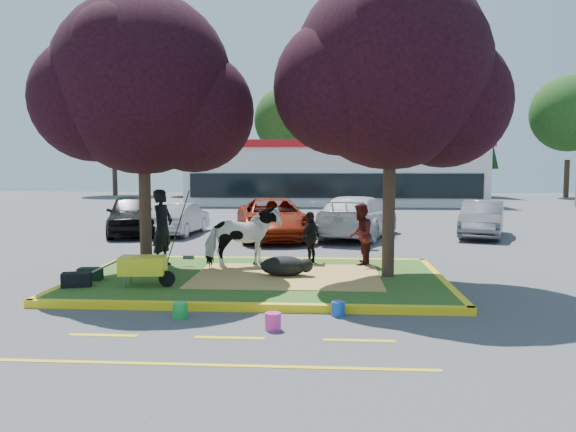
# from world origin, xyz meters

# --- Properties ---
(ground) EXTENTS (90.00, 90.00, 0.00)m
(ground) POSITION_xyz_m (0.00, 0.00, 0.00)
(ground) COLOR #424244
(ground) RESTS_ON ground
(median_island) EXTENTS (8.00, 5.00, 0.15)m
(median_island) POSITION_xyz_m (0.00, 0.00, 0.07)
(median_island) COLOR #285019
(median_island) RESTS_ON ground
(curb_near) EXTENTS (8.30, 0.16, 0.15)m
(curb_near) POSITION_xyz_m (0.00, -2.58, 0.07)
(curb_near) COLOR yellow
(curb_near) RESTS_ON ground
(curb_far) EXTENTS (8.30, 0.16, 0.15)m
(curb_far) POSITION_xyz_m (0.00, 2.58, 0.07)
(curb_far) COLOR yellow
(curb_far) RESTS_ON ground
(curb_left) EXTENTS (0.16, 5.30, 0.15)m
(curb_left) POSITION_xyz_m (-4.08, 0.00, 0.07)
(curb_left) COLOR yellow
(curb_left) RESTS_ON ground
(curb_right) EXTENTS (0.16, 5.30, 0.15)m
(curb_right) POSITION_xyz_m (4.08, 0.00, 0.07)
(curb_right) COLOR yellow
(curb_right) RESTS_ON ground
(straw_bedding) EXTENTS (4.20, 3.00, 0.01)m
(straw_bedding) POSITION_xyz_m (0.60, 0.00, 0.15)
(straw_bedding) COLOR tan
(straw_bedding) RESTS_ON median_island
(tree_purple_left) EXTENTS (5.06, 4.20, 6.51)m
(tree_purple_left) POSITION_xyz_m (-2.78, 0.38, 4.36)
(tree_purple_left) COLOR black
(tree_purple_left) RESTS_ON median_island
(tree_purple_right) EXTENTS (5.30, 4.40, 6.82)m
(tree_purple_right) POSITION_xyz_m (2.92, 0.18, 4.56)
(tree_purple_right) COLOR black
(tree_purple_right) RESTS_ON median_island
(fire_lane_stripe_a) EXTENTS (1.10, 0.12, 0.01)m
(fire_lane_stripe_a) POSITION_xyz_m (-2.00, -4.20, 0.00)
(fire_lane_stripe_a) COLOR yellow
(fire_lane_stripe_a) RESTS_ON ground
(fire_lane_stripe_b) EXTENTS (1.10, 0.12, 0.01)m
(fire_lane_stripe_b) POSITION_xyz_m (0.00, -4.20, 0.00)
(fire_lane_stripe_b) COLOR yellow
(fire_lane_stripe_b) RESTS_ON ground
(fire_lane_stripe_c) EXTENTS (1.10, 0.12, 0.01)m
(fire_lane_stripe_c) POSITION_xyz_m (2.00, -4.20, 0.00)
(fire_lane_stripe_c) COLOR yellow
(fire_lane_stripe_c) RESTS_ON ground
(fire_lane_long) EXTENTS (6.00, 0.10, 0.01)m
(fire_lane_long) POSITION_xyz_m (0.00, -5.40, 0.00)
(fire_lane_long) COLOR yellow
(fire_lane_long) RESTS_ON ground
(retail_building) EXTENTS (20.40, 8.40, 4.40)m
(retail_building) POSITION_xyz_m (2.00, 27.98, 2.25)
(retail_building) COLOR silver
(retail_building) RESTS_ON ground
(treeline) EXTENTS (46.58, 7.80, 14.63)m
(treeline) POSITION_xyz_m (1.23, 37.61, 7.73)
(treeline) COLOR black
(treeline) RESTS_ON ground
(cow) EXTENTS (1.98, 1.44, 1.52)m
(cow) POSITION_xyz_m (-0.56, 0.96, 0.91)
(cow) COLOR white
(cow) RESTS_ON median_island
(calf) EXTENTS (1.21, 0.94, 0.46)m
(calf) POSITION_xyz_m (0.52, 0.00, 0.38)
(calf) COLOR black
(calf) RESTS_ON median_island
(handler) EXTENTS (0.62, 0.80, 1.93)m
(handler) POSITION_xyz_m (-2.61, 1.13, 1.11)
(handler) COLOR black
(handler) RESTS_ON median_island
(visitor_a) EXTENTS (0.75, 0.88, 1.57)m
(visitor_a) POSITION_xyz_m (2.35, 1.57, 0.93)
(visitor_a) COLOR #3F1312
(visitor_a) RESTS_ON median_island
(visitor_b) EXTENTS (0.67, 0.85, 1.34)m
(visitor_b) POSITION_xyz_m (1.08, 1.78, 0.82)
(visitor_b) COLOR black
(visitor_b) RESTS_ON median_island
(wheelbarrow) EXTENTS (1.68, 0.65, 0.63)m
(wheelbarrow) POSITION_xyz_m (-2.31, -1.29, 0.58)
(wheelbarrow) COLOR black
(wheelbarrow) RESTS_ON median_island
(gear_bag_dark) EXTENTS (0.64, 0.46, 0.29)m
(gear_bag_dark) POSITION_xyz_m (-3.70, -1.41, 0.30)
(gear_bag_dark) COLOR black
(gear_bag_dark) RESTS_ON median_island
(gear_bag_green) EXTENTS (0.53, 0.37, 0.27)m
(gear_bag_green) POSITION_xyz_m (-3.70, -0.73, 0.28)
(gear_bag_green) COLOR black
(gear_bag_green) RESTS_ON median_island
(bucket_green) EXTENTS (0.32, 0.32, 0.28)m
(bucket_green) POSITION_xyz_m (-1.05, -3.13, 0.14)
(bucket_green) COLOR green
(bucket_green) RESTS_ON ground
(bucket_pink) EXTENTS (0.35, 0.35, 0.28)m
(bucket_pink) POSITION_xyz_m (0.63, -3.73, 0.14)
(bucket_pink) COLOR #E0319B
(bucket_pink) RESTS_ON ground
(bucket_blue) EXTENTS (0.31, 0.31, 0.26)m
(bucket_blue) POSITION_xyz_m (1.71, -2.80, 0.13)
(bucket_blue) COLOR #164AB4
(bucket_blue) RESTS_ON ground
(car_black) EXTENTS (3.22, 4.95, 1.57)m
(car_black) POSITION_xyz_m (-6.06, 8.69, 0.78)
(car_black) COLOR black
(car_black) RESTS_ON ground
(car_silver) EXTENTS (1.58, 3.84, 1.24)m
(car_silver) POSITION_xyz_m (-4.19, 8.79, 0.62)
(car_silver) COLOR #A2A6AA
(car_silver) RESTS_ON ground
(car_red) EXTENTS (3.46, 5.70, 1.48)m
(car_red) POSITION_xyz_m (-0.46, 7.78, 0.74)
(car_red) COLOR maroon
(car_red) RESTS_ON ground
(car_white) EXTENTS (3.69, 5.77, 1.56)m
(car_white) POSITION_xyz_m (2.65, 8.38, 0.78)
(car_white) COLOR silver
(car_white) RESTS_ON ground
(car_grey) EXTENTS (2.64, 4.36, 1.36)m
(car_grey) POSITION_xyz_m (7.33, 8.85, 0.68)
(car_grey) COLOR #5A5C62
(car_grey) RESTS_ON ground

